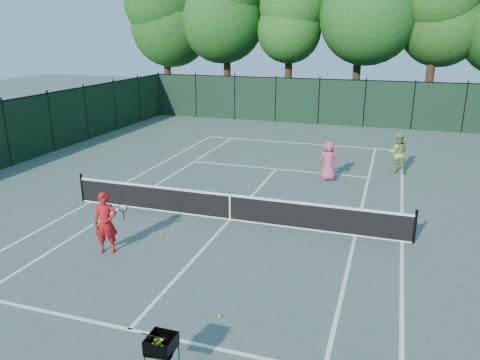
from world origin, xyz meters
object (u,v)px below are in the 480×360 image
(player_pink, at_px, (329,161))
(player_green, at_px, (398,153))
(coach, at_px, (106,223))
(loose_ball_midcourt, at_px, (162,235))
(loose_ball_near_cart, at_px, (220,316))
(ball_hopper, at_px, (161,344))

(player_pink, height_order, player_green, player_green)
(coach, distance_m, loose_ball_midcourt, 1.95)
(player_pink, bearing_deg, loose_ball_midcourt, 56.00)
(loose_ball_near_cart, bearing_deg, ball_hopper, -97.30)
(player_pink, bearing_deg, coach, 55.25)
(coach, distance_m, player_pink, 10.15)
(loose_ball_midcourt, bearing_deg, loose_ball_near_cart, -47.24)
(ball_hopper, bearing_deg, player_pink, 76.56)
(coach, bearing_deg, player_pink, 37.62)
(ball_hopper, height_order, loose_ball_near_cart, ball_hopper)
(player_green, relative_size, ball_hopper, 1.99)
(loose_ball_midcourt, bearing_deg, coach, -123.00)
(loose_ball_near_cart, distance_m, loose_ball_midcourt, 4.75)
(coach, xyz_separation_m, player_green, (7.72, 10.84, 0.03))
(coach, relative_size, player_pink, 1.06)
(coach, bearing_deg, player_green, 31.57)
(loose_ball_near_cart, bearing_deg, coach, 154.16)
(coach, height_order, loose_ball_midcourt, coach)
(coach, relative_size, loose_ball_near_cart, 26.23)
(player_pink, distance_m, ball_hopper, 13.07)
(player_pink, relative_size, loose_ball_near_cart, 24.80)
(player_green, relative_size, loose_ball_near_cart, 27.08)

